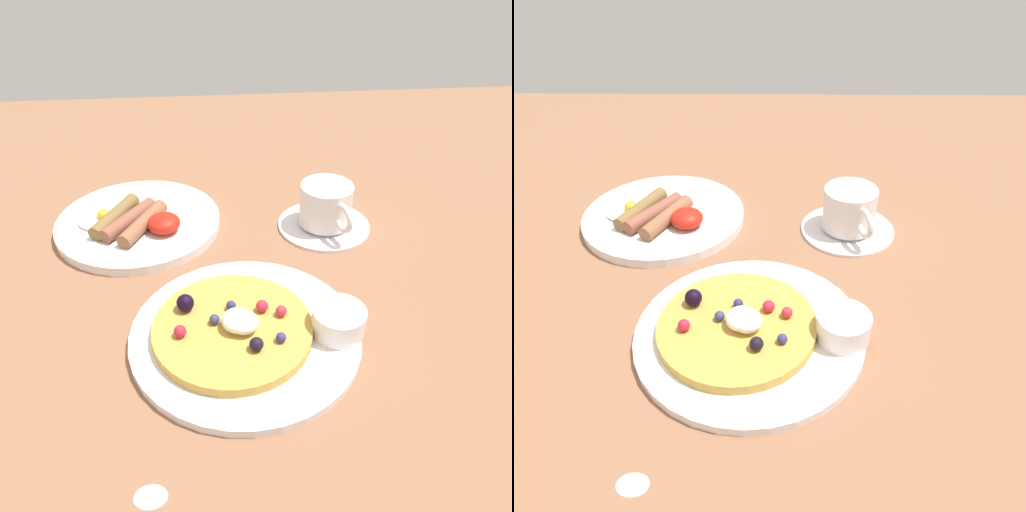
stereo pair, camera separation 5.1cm
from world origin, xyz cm
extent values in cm
cube|color=#895C41|center=(0.00, 0.00, -1.50)|extent=(177.14, 143.87, 3.00)
cylinder|color=white|center=(1.38, -8.29, 0.52)|extent=(25.18, 25.18, 1.03)
cylinder|color=gold|center=(0.33, -8.51, 1.63)|extent=(17.29, 17.29, 1.20)
sphere|color=black|center=(-5.00, -5.57, 3.21)|extent=(1.95, 1.95, 1.95)
sphere|color=red|center=(3.39, -6.54, 2.92)|extent=(1.36, 1.36, 1.36)
sphere|color=black|center=(2.25, -12.19, 2.96)|extent=(1.46, 1.46, 1.46)
sphere|color=navy|center=(-1.87, -8.04, 2.80)|extent=(1.12, 1.12, 1.12)
sphere|color=red|center=(-5.48, -9.61, 2.90)|extent=(1.32, 1.32, 1.32)
sphere|color=navy|center=(0.49, -5.99, 2.78)|extent=(1.10, 1.10, 1.10)
sphere|color=#BF2A3A|center=(5.39, -7.46, 2.85)|extent=(1.23, 1.23, 1.23)
sphere|color=navy|center=(4.86, -11.32, 2.78)|extent=(1.09, 1.09, 1.09)
ellipsoid|color=white|center=(0.55, -8.89, 3.26)|extent=(3.42, 3.42, 2.05)
ellipsoid|color=white|center=(1.18, -9.20, 3.20)|extent=(3.21, 3.21, 1.92)
cylinder|color=white|center=(11.35, -9.25, 2.54)|extent=(5.79, 5.79, 3.03)
cylinder|color=#5D1B15|center=(11.35, -9.25, 3.15)|extent=(4.74, 4.74, 0.36)
cylinder|color=white|center=(-12.38, 15.39, 0.68)|extent=(23.48, 23.48, 1.36)
cylinder|color=brown|center=(-11.27, 12.49, 2.39)|extent=(6.27, 9.94, 2.06)
cylinder|color=brown|center=(-13.35, 13.64, 2.39)|extent=(7.29, 9.51, 2.06)
cylinder|color=brown|center=(-15.42, 14.79, 2.39)|extent=(6.11, 9.98, 2.06)
ellipsoid|color=white|center=(-17.07, 15.45, 1.66)|extent=(7.67, 6.52, 0.60)
sphere|color=yellow|center=(-17.07, 15.45, 2.16)|extent=(2.00, 2.00, 2.00)
ellipsoid|color=red|center=(-8.38, 11.94, 2.61)|extent=(4.57, 4.57, 2.51)
cylinder|color=white|center=(14.43, 12.97, 0.42)|extent=(13.27, 13.27, 0.85)
cylinder|color=white|center=(14.43, 12.97, 3.81)|extent=(7.40, 7.40, 5.92)
torus|color=white|center=(15.91, 8.51, 4.10)|extent=(2.06, 4.16, 4.11)
cylinder|color=#8F735D|center=(14.43, 12.97, 5.70)|extent=(6.29, 6.29, 0.47)
ellipsoid|color=silver|center=(-7.64, -25.47, 0.30)|extent=(2.86, 2.20, 0.60)
camera|label=1|loc=(-1.02, -47.20, 39.96)|focal=35.12mm
camera|label=2|loc=(4.06, -47.40, 39.96)|focal=35.12mm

